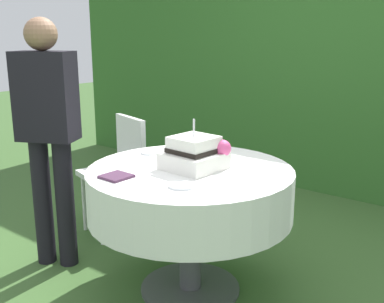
% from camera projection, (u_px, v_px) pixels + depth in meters
% --- Properties ---
extents(ground_plane, '(20.00, 20.00, 0.00)m').
position_uv_depth(ground_plane, '(190.00, 289.00, 2.81)').
color(ground_plane, '#3D602D').
extents(foliage_hedge, '(6.71, 0.55, 2.91)m').
position_uv_depth(foliage_hedge, '(351.00, 39.00, 4.30)').
color(foliage_hedge, '#336628').
rests_on(foliage_hedge, ground_plane).
extents(cake_table, '(1.17, 1.17, 0.76)m').
position_uv_depth(cake_table, '(190.00, 193.00, 2.66)').
color(cake_table, '#4C4C51').
rests_on(cake_table, ground_plane).
extents(wedding_cake, '(0.33, 0.32, 0.29)m').
position_uv_depth(wedding_cake, '(196.00, 154.00, 2.60)').
color(wedding_cake, white).
rests_on(wedding_cake, cake_table).
extents(serving_plate_near, '(0.12, 0.12, 0.01)m').
position_uv_depth(serving_plate_near, '(150.00, 153.00, 2.95)').
color(serving_plate_near, white).
rests_on(serving_plate_near, cake_table).
extents(serving_plate_far, '(0.13, 0.13, 0.01)m').
position_uv_depth(serving_plate_far, '(182.00, 186.00, 2.31)').
color(serving_plate_far, white).
rests_on(serving_plate_far, cake_table).
extents(serving_plate_left, '(0.13, 0.13, 0.01)m').
position_uv_depth(serving_plate_left, '(181.00, 150.00, 3.03)').
color(serving_plate_left, white).
rests_on(serving_plate_left, cake_table).
extents(napkin_stack, '(0.15, 0.15, 0.01)m').
position_uv_depth(napkin_stack, '(116.00, 176.00, 2.45)').
color(napkin_stack, '#4C2D47').
rests_on(napkin_stack, cake_table).
extents(garden_chair, '(0.50, 0.50, 0.89)m').
position_uv_depth(garden_chair, '(120.00, 164.00, 3.53)').
color(garden_chair, white).
rests_on(garden_chair, ground_plane).
extents(standing_person, '(0.41, 0.34, 1.60)m').
position_uv_depth(standing_person, '(48.00, 128.00, 2.91)').
color(standing_person, black).
rests_on(standing_person, ground_plane).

